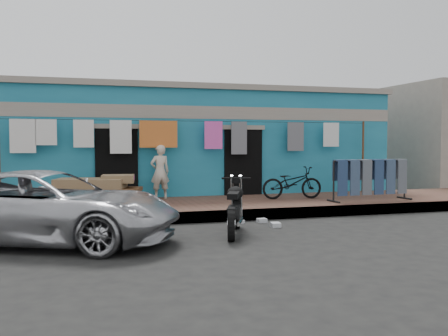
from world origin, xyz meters
TOP-DOWN VIEW (x-y plane):
  - ground at (0.00, 0.00)m, footprint 80.00×80.00m
  - sidewalk at (0.00, 3.00)m, footprint 28.00×3.00m
  - curb at (0.00, 1.55)m, footprint 28.00×0.10m
  - building at (-0.00, 6.99)m, footprint 12.20×5.20m
  - clothesline at (-0.68, 4.25)m, footprint 10.06×0.06m
  - car at (-3.70, 0.16)m, footprint 5.05×3.80m
  - seated_person at (-1.11, 4.16)m, footprint 0.55×0.40m
  - bicycle at (2.20, 3.14)m, footprint 1.63×0.69m
  - motorcycle at (-0.38, 0.05)m, footprint 1.70×2.02m
  - charpoy at (-2.69, 3.27)m, footprint 2.53×2.04m
  - jeans_rack at (3.96, 2.24)m, footprint 2.30×0.67m
  - litter_a at (0.62, 1.20)m, footprint 0.21×0.17m
  - litter_b at (0.14, 1.20)m, footprint 0.18×0.17m
  - litter_c at (0.68, 0.58)m, footprint 0.22×0.26m

SIDE VIEW (x-z plane):
  - ground at x=0.00m, z-range 0.00..0.00m
  - litter_b at x=0.14m, z-range 0.00..0.07m
  - litter_a at x=0.62m, z-range 0.00..0.09m
  - litter_c at x=0.68m, z-range 0.00..0.09m
  - sidewalk at x=0.00m, z-range 0.00..0.25m
  - curb at x=0.00m, z-range 0.00..0.25m
  - motorcycle at x=-0.38m, z-range 0.00..1.04m
  - charpoy at x=-2.69m, z-range 0.25..0.93m
  - car at x=-3.70m, z-range 0.00..1.30m
  - bicycle at x=2.20m, z-range 0.25..1.28m
  - jeans_rack at x=3.96m, z-range 0.25..1.33m
  - seated_person at x=-1.11m, z-range 0.25..1.66m
  - building at x=0.00m, z-range 0.01..3.37m
  - clothesline at x=-0.68m, z-range 0.77..2.87m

